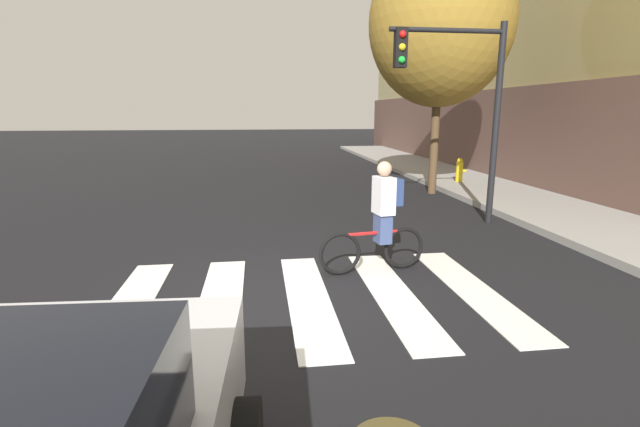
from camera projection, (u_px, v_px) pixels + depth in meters
ground_plane at (265, 301)px, 5.94m from camera, size 120.00×120.00×0.00m
crosswalk_stripes at (308, 298)px, 6.01m from camera, size 5.10×3.29×0.01m
cyclist at (381, 217)px, 6.90m from camera, size 1.70×0.39×1.69m
traffic_light_near at (461, 89)px, 9.45m from camera, size 2.47×0.28×4.20m
fire_hydrant at (460, 170)px, 15.02m from camera, size 0.33×0.22×0.78m
street_tree_near at (441, 23)px, 12.76m from camera, size 4.02×4.02×7.15m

